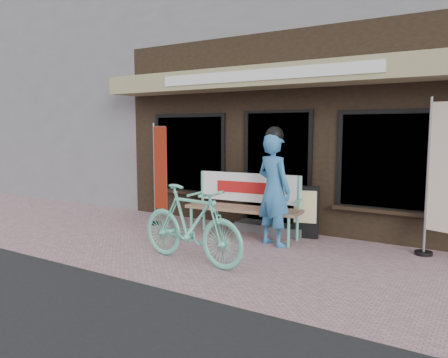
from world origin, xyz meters
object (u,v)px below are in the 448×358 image
Objects in this scene: person at (274,187)px; menu_stand at (305,212)px; bench at (245,200)px; nobori_cream at (444,176)px; nobori_red at (159,174)px; bicycle at (191,224)px.

person is 0.88m from menu_stand.
bench is 0.89× the size of nobori_cream.
person is at bearing -146.56° from nobori_cream.
person is 0.96× the size of nobori_red.
person is 0.82× the size of nobori_cream.
bench is at bearing 26.78° from nobori_red.
nobori_red is at bearing -154.51° from nobori_cream.
nobori_cream is 2.22m from menu_stand.
nobori_red is 2.83m from menu_stand.
bicycle is 2.45m from nobori_red.
bench is 3.09m from nobori_cream.
bicycle is at bearing -126.34° from menu_stand.
menu_stand is (0.93, 0.43, -0.18)m from bench.
person is (0.66, -0.26, 0.29)m from bench.
nobori_cream is at bearing -17.32° from menu_stand.
bench is 1.14× the size of bicycle.
bicycle is 0.92× the size of nobori_red.
menu_stand is (0.84, 2.14, -0.08)m from bicycle.
person is 1.61m from bicycle.
nobori_cream is at bearing -49.06° from bicycle.
bicycle is at bearing -18.37° from nobori_red.
nobori_red is 4.83m from nobori_cream.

